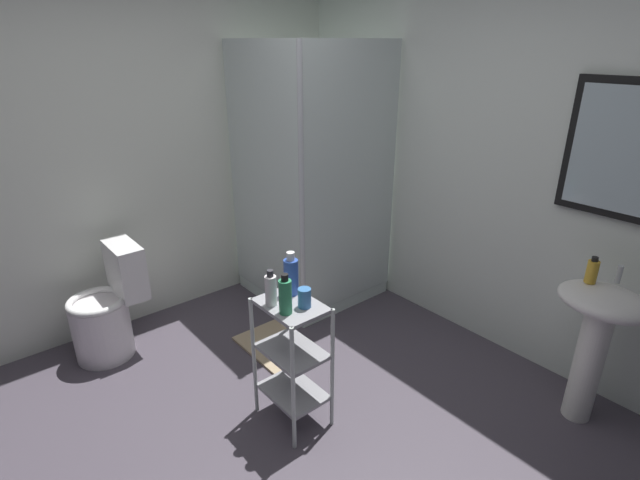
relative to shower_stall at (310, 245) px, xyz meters
name	(u,v)px	position (x,y,z in m)	size (l,w,h in m)	color
ground_plane	(274,463)	(1.22, -1.23, -0.47)	(4.20, 4.20, 0.02)	#4A434E
wall_back	(506,165)	(1.23, 0.62, 0.79)	(4.20, 0.14, 2.50)	white
wall_left	(112,157)	(-0.63, -1.23, 0.79)	(0.10, 4.20, 2.50)	white
shower_stall	(310,245)	(0.00, 0.00, 0.00)	(0.92, 0.92, 2.00)	white
pedestal_sink	(597,328)	(2.06, 0.29, 0.12)	(0.46, 0.37, 0.81)	white
sink_faucet	(619,274)	(2.06, 0.41, 0.40)	(0.03, 0.03, 0.10)	silver
toilet	(108,312)	(-0.26, -1.53, -0.15)	(0.37, 0.49, 0.76)	white
storage_cart	(292,353)	(1.03, -0.96, -0.03)	(0.38, 0.28, 0.74)	silver
hand_soap_bottle	(592,271)	(1.96, 0.31, 0.41)	(0.06, 0.06, 0.15)	gold
lotion_bottle_white	(271,290)	(0.98, -1.04, 0.36)	(0.06, 0.06, 0.20)	white
body_wash_bottle_green	(285,296)	(1.09, -1.03, 0.37)	(0.06, 0.06, 0.21)	#2F8E5B
shampoo_bottle_blue	(291,276)	(0.95, -0.89, 0.38)	(0.08, 0.08, 0.24)	#2F54B4
rinse_cup	(304,298)	(1.10, -0.92, 0.33)	(0.07, 0.07, 0.10)	#3870B2
bath_mat	(279,347)	(0.44, -0.64, -0.45)	(0.60, 0.40, 0.02)	tan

